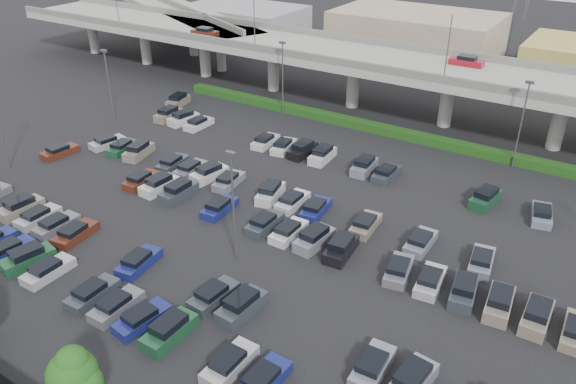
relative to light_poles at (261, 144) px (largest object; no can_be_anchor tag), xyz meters
The scene contains 8 objects.
ground 7.74m from the light_poles, 25.87° to the right, with size 280.00×280.00×0.00m, color black.
overpass 30.25m from the light_poles, 82.50° to the left, with size 150.00×13.00×15.80m.
on_ramp 63.14m from the light_poles, 139.45° to the left, with size 50.93×30.13×8.80m.
hedge 24.05m from the light_poles, 79.83° to the left, with size 66.00×1.60×1.10m, color #153A11.
tree_row 29.06m from the light_poles, 80.40° to the right, with size 65.07×3.66×5.94m.
parked_cars 8.81m from the light_poles, 58.62° to the right, with size 63.16×41.68×1.67m.
light_poles is the anchor object (origin of this frame).
distant_buildings 62.10m from the light_poles, 74.58° to the left, with size 138.00×24.00×9.00m.
Camera 1 is at (25.76, -39.64, 28.96)m, focal length 35.00 mm.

